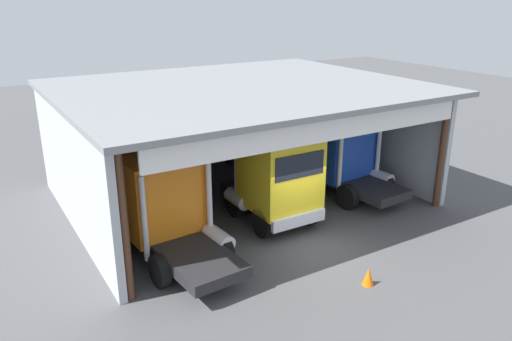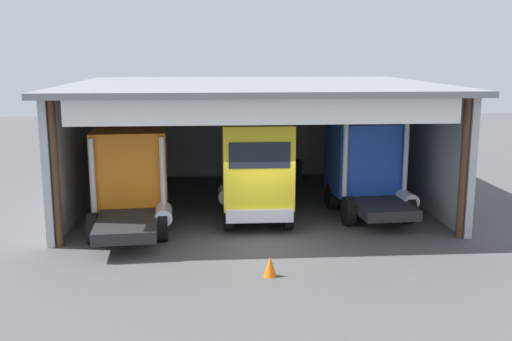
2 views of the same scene
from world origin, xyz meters
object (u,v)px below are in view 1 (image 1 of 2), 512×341
at_px(truck_orange_center_bay, 166,205).
at_px(oil_drum, 236,152).
at_px(traffic_cone, 368,276).
at_px(truck_blue_yard_outside, 342,152).
at_px(tool_cart, 236,154).
at_px(truck_yellow_center_right_bay, 276,176).

distance_m(truck_orange_center_bay, oil_drum, 10.18).
bearing_deg(traffic_cone, truck_blue_yard_outside, 55.92).
distance_m(truck_orange_center_bay, tool_cart, 9.66).
bearing_deg(truck_blue_yard_outside, truck_orange_center_bay, -175.32).
xyz_separation_m(truck_orange_center_bay, tool_cart, (6.52, 7.02, -1.24)).
xyz_separation_m(truck_orange_center_bay, truck_yellow_center_right_bay, (4.32, 0.02, 0.19)).
xyz_separation_m(oil_drum, tool_cart, (-0.26, -0.47, 0.05)).
xyz_separation_m(truck_yellow_center_right_bay, tool_cart, (2.20, 7.00, -1.43)).
bearing_deg(traffic_cone, tool_cart, 79.71).
bearing_deg(truck_blue_yard_outside, traffic_cone, -127.70).
relative_size(truck_orange_center_bay, truck_yellow_center_right_bay, 1.23).
distance_m(tool_cart, traffic_cone, 12.20).
height_order(truck_yellow_center_right_bay, truck_blue_yard_outside, truck_yellow_center_right_bay).
bearing_deg(truck_yellow_center_right_bay, tool_cart, -107.17).
bearing_deg(truck_orange_center_bay, truck_yellow_center_right_bay, -3.72).
bearing_deg(oil_drum, truck_blue_yard_outside, -74.09).
height_order(truck_orange_center_bay, traffic_cone, truck_orange_center_bay).
height_order(truck_yellow_center_right_bay, oil_drum, truck_yellow_center_right_bay).
xyz_separation_m(truck_orange_center_bay, traffic_cone, (4.34, -4.99, -1.46)).
bearing_deg(truck_yellow_center_right_bay, traffic_cone, 90.43).
relative_size(oil_drum, tool_cart, 0.89).
relative_size(truck_blue_yard_outside, tool_cart, 4.82).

